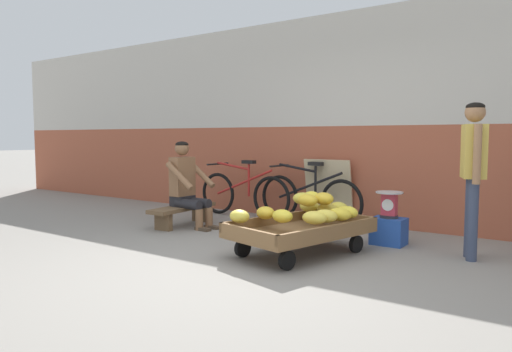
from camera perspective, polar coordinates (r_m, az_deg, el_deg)
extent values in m
plane|color=gray|center=(4.31, -2.24, -11.49)|extent=(80.00, 80.00, 0.00)
cube|color=#A35138|center=(6.76, 13.12, 0.11)|extent=(16.00, 0.30, 1.35)
cube|color=beige|center=(6.80, 13.35, 12.37)|extent=(16.00, 0.30, 1.55)
cube|color=brown|center=(4.91, 5.34, -6.66)|extent=(1.16, 1.60, 0.05)
cube|color=brown|center=(5.18, 2.13, -5.21)|extent=(0.39, 1.41, 0.10)
cube|color=brown|center=(4.63, 8.95, -6.43)|extent=(0.39, 1.41, 0.10)
cube|color=brown|center=(5.42, 10.49, -4.84)|extent=(0.82, 0.24, 0.10)
cube|color=brown|center=(4.43, -0.97, -6.90)|extent=(0.82, 0.24, 0.10)
cylinder|color=black|center=(5.51, 6.59, -6.95)|extent=(0.09, 0.19, 0.18)
cylinder|color=black|center=(5.12, 11.85, -7.93)|extent=(0.09, 0.19, 0.18)
cylinder|color=black|center=(4.83, -1.60, -8.58)|extent=(0.09, 0.19, 0.18)
cylinder|color=black|center=(4.38, 3.72, -10.00)|extent=(0.09, 0.19, 0.18)
ellipsoid|color=yellow|center=(4.70, 3.17, -4.79)|extent=(0.29, 0.26, 0.13)
ellipsoid|color=gold|center=(4.87, 9.94, -4.53)|extent=(0.26, 0.21, 0.13)
ellipsoid|color=yellow|center=(5.19, 8.46, -3.95)|extent=(0.27, 0.22, 0.13)
ellipsoid|color=gold|center=(4.69, -1.98, -4.82)|extent=(0.30, 0.27, 0.13)
ellipsoid|color=yellow|center=(4.74, 8.27, -4.75)|extent=(0.28, 0.23, 0.13)
ellipsoid|color=gold|center=(5.31, 9.83, -3.76)|extent=(0.30, 0.28, 0.13)
ellipsoid|color=gold|center=(5.37, 6.40, -3.63)|extent=(0.27, 0.22, 0.13)
ellipsoid|color=yellow|center=(5.02, 10.80, -4.27)|extent=(0.27, 0.22, 0.13)
ellipsoid|color=yellow|center=(4.64, 7.00, -4.96)|extent=(0.27, 0.22, 0.13)
ellipsoid|color=gold|center=(4.89, 1.15, -4.42)|extent=(0.30, 0.29, 0.13)
ellipsoid|color=yellow|center=(5.14, 6.65, -2.54)|extent=(0.30, 0.29, 0.13)
ellipsoid|color=gold|center=(5.04, 8.07, -2.68)|extent=(0.29, 0.26, 0.13)
ellipsoid|color=gold|center=(5.10, 5.66, -2.70)|extent=(0.25, 0.20, 0.13)
ellipsoid|color=gold|center=(4.98, 6.18, -2.88)|extent=(0.29, 0.26, 0.13)
cube|color=brown|center=(6.54, -8.74, -3.75)|extent=(0.38, 1.12, 0.05)
cube|color=brown|center=(6.86, -6.66, -4.48)|extent=(0.24, 0.10, 0.22)
cube|color=brown|center=(6.28, -10.98, -5.39)|extent=(0.24, 0.10, 0.22)
cylinder|color=brown|center=(6.34, -5.64, -4.99)|extent=(0.10, 0.10, 0.27)
cube|color=#4C3D2D|center=(6.32, -5.23, -6.08)|extent=(0.22, 0.10, 0.04)
cylinder|color=#232328|center=(6.45, -6.94, -3.18)|extent=(0.41, 0.15, 0.13)
cylinder|color=brown|center=(6.22, -6.78, -5.20)|extent=(0.10, 0.10, 0.27)
cube|color=#4C3D2D|center=(6.20, -6.38, -6.31)|extent=(0.22, 0.10, 0.04)
cylinder|color=#232328|center=(6.33, -8.09, -3.35)|extent=(0.41, 0.15, 0.13)
cube|color=#232328|center=(6.53, -8.75, -2.93)|extent=(0.23, 0.29, 0.14)
cube|color=brown|center=(6.49, -8.78, -0.04)|extent=(0.20, 0.33, 0.52)
cylinder|color=brown|center=(6.52, -6.54, 0.23)|extent=(0.47, 0.10, 0.36)
cylinder|color=brown|center=(6.24, -9.11, 0.00)|extent=(0.47, 0.10, 0.36)
sphere|color=brown|center=(6.48, -8.82, 3.27)|extent=(0.19, 0.19, 0.19)
ellipsoid|color=black|center=(6.47, -8.83, 3.73)|extent=(0.17, 0.17, 0.09)
cube|color=#234CA8|center=(5.56, 15.54, -6.36)|extent=(0.36, 0.28, 0.30)
cylinder|color=#28282D|center=(5.53, 15.58, -4.68)|extent=(0.20, 0.20, 0.03)
cube|color=#C6384C|center=(5.51, 15.61, -3.29)|extent=(0.16, 0.10, 0.24)
cylinder|color=white|center=(5.46, 15.42, -3.36)|extent=(0.13, 0.01, 0.13)
cylinder|color=#B2B5BA|center=(5.50, 15.64, -1.90)|extent=(0.30, 0.30, 0.01)
torus|color=black|center=(7.49, -4.56, -2.07)|extent=(0.64, 0.07, 0.64)
torus|color=black|center=(6.86, 1.85, -2.68)|extent=(0.64, 0.07, 0.64)
cylinder|color=#AD231E|center=(7.14, -1.50, -0.77)|extent=(1.03, 0.07, 0.43)
cylinder|color=#AD231E|center=(7.08, -0.87, -0.50)|extent=(0.04, 0.04, 0.48)
cylinder|color=#AD231E|center=(7.25, -2.77, 1.21)|extent=(0.62, 0.06, 0.12)
cube|color=black|center=(7.06, -0.87, 1.69)|extent=(0.20, 0.11, 0.05)
cylinder|color=black|center=(7.45, -4.58, 1.45)|extent=(0.04, 0.48, 0.03)
torus|color=black|center=(7.02, 2.86, -2.51)|extent=(0.64, 0.10, 0.64)
torus|color=black|center=(6.47, 10.17, -3.19)|extent=(0.64, 0.10, 0.64)
cylinder|color=black|center=(6.71, 6.38, -1.15)|extent=(1.03, 0.11, 0.43)
cylinder|color=black|center=(6.65, 7.11, -0.86)|extent=(0.04, 0.04, 0.48)
cylinder|color=black|center=(6.80, 4.94, 0.97)|extent=(0.62, 0.08, 0.12)
cube|color=black|center=(6.63, 7.13, 1.46)|extent=(0.21, 0.11, 0.05)
cylinder|color=black|center=(6.98, 2.87, 1.24)|extent=(0.06, 0.48, 0.03)
cube|color=#C6B289|center=(6.77, 8.64, -1.78)|extent=(0.70, 0.19, 0.89)
cylinder|color=#38425B|center=(5.07, 24.41, -4.81)|extent=(0.10, 0.10, 0.80)
cylinder|color=#38425B|center=(5.22, 24.16, -4.53)|extent=(0.10, 0.10, 0.80)
cube|color=gold|center=(5.08, 24.53, 2.70)|extent=(0.29, 0.37, 0.52)
cylinder|color=#9E704C|center=(4.88, 24.88, 2.38)|extent=(0.07, 0.07, 0.56)
cylinder|color=#9E704C|center=(5.29, 24.20, 2.55)|extent=(0.07, 0.07, 0.56)
sphere|color=#9E704C|center=(5.09, 24.68, 6.92)|extent=(0.19, 0.19, 0.19)
ellipsoid|color=black|center=(5.09, 24.70, 7.51)|extent=(0.17, 0.17, 0.09)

